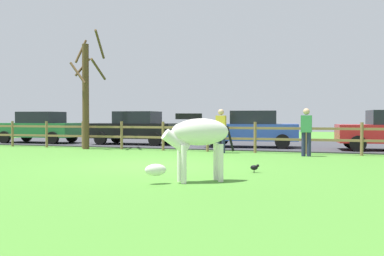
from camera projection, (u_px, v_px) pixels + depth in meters
The scene contains 11 objects.
ground_plane at pixel (151, 165), 11.83m from camera, with size 60.00×60.00×0.00m, color #47842D.
parking_asphalt at pixel (229, 144), 20.65m from camera, with size 28.00×7.40×0.05m, color #38383D.
paddock_fence at pixel (185, 134), 16.80m from camera, with size 20.57×0.11×1.16m.
bare_tree at pixel (86, 91), 17.82m from camera, with size 1.37×1.37×4.89m.
zebra at pixel (196, 137), 8.74m from camera, with size 1.63×1.34×1.41m.
crow_on_grass at pixel (255, 167), 10.24m from camera, with size 0.21×0.10×0.20m.
parked_car_black at pixel (135, 128), 20.18m from camera, with size 4.07×2.03×1.56m.
parked_car_blue at pixel (251, 129), 18.29m from camera, with size 4.17×2.25×1.56m.
parked_car_green at pixel (39, 127), 21.42m from camera, with size 4.09×2.06×1.56m.
visitor_left_of_tree at pixel (221, 129), 15.84m from camera, with size 0.37×0.23×1.64m.
visitor_right_of_tree at pixel (306, 130), 14.50m from camera, with size 0.36×0.22×1.64m.
Camera 1 is at (4.81, -10.84, 1.33)m, focal length 39.83 mm.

